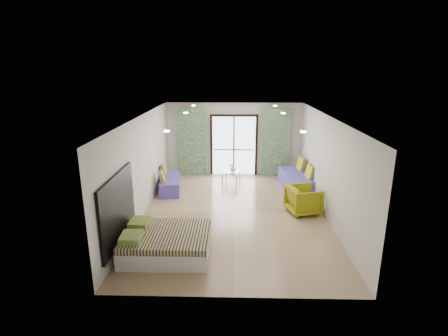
{
  "coord_description": "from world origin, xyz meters",
  "views": [
    {
      "loc": [
        -0.03,
        -9.07,
        3.94
      ],
      "look_at": [
        -0.29,
        0.55,
        1.15
      ],
      "focal_mm": 28.0,
      "sensor_mm": 36.0,
      "label": 1
    }
  ],
  "objects_px": {
    "armchair": "(304,199)",
    "daybed_left": "(170,183)",
    "coffee_table": "(231,173)",
    "daybed_right": "(297,181)",
    "bed": "(166,243)"
  },
  "relations": [
    {
      "from": "bed",
      "to": "coffee_table",
      "type": "distance_m",
      "value": 5.2
    },
    {
      "from": "daybed_right",
      "to": "armchair",
      "type": "distance_m",
      "value": 1.98
    },
    {
      "from": "daybed_right",
      "to": "armchair",
      "type": "xyz_separation_m",
      "value": [
        -0.18,
        -1.97,
        0.12
      ]
    },
    {
      "from": "daybed_left",
      "to": "daybed_right",
      "type": "relative_size",
      "value": 0.82
    },
    {
      "from": "coffee_table",
      "to": "armchair",
      "type": "height_order",
      "value": "armchair"
    },
    {
      "from": "daybed_right",
      "to": "daybed_left",
      "type": "bearing_deg",
      "value": 176.21
    },
    {
      "from": "bed",
      "to": "coffee_table",
      "type": "relative_size",
      "value": 2.63
    },
    {
      "from": "bed",
      "to": "coffee_table",
      "type": "xyz_separation_m",
      "value": [
        1.39,
        5.02,
        0.07
      ]
    },
    {
      "from": "coffee_table",
      "to": "daybed_left",
      "type": "bearing_deg",
      "value": -154.82
    },
    {
      "from": "daybed_left",
      "to": "daybed_right",
      "type": "xyz_separation_m",
      "value": [
        4.23,
        0.24,
        0.06
      ]
    },
    {
      "from": "bed",
      "to": "armchair",
      "type": "xyz_separation_m",
      "value": [
        3.42,
        2.33,
        0.16
      ]
    },
    {
      "from": "bed",
      "to": "daybed_right",
      "type": "bearing_deg",
      "value": 50.12
    },
    {
      "from": "daybed_left",
      "to": "coffee_table",
      "type": "height_order",
      "value": "daybed_left"
    },
    {
      "from": "bed",
      "to": "daybed_right",
      "type": "relative_size",
      "value": 0.9
    },
    {
      "from": "armchair",
      "to": "daybed_left",
      "type": "bearing_deg",
      "value": 52.14
    }
  ]
}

